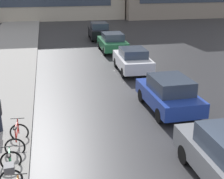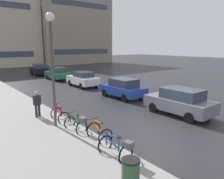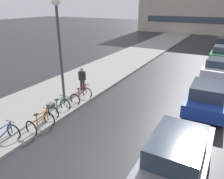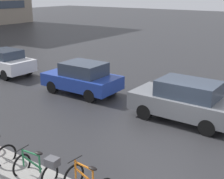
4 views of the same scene
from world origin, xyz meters
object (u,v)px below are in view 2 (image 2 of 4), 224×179
Objects in this scene: bicycle_farthest at (60,115)px; car_black at (40,70)px; bicycle_nearest at (118,147)px; car_green at (58,74)px; bicycle_second at (99,133)px; car_white at (83,79)px; pedestrian at (37,103)px; streetlamp at (52,52)px; trash_bin at (130,174)px; car_blue at (123,88)px; car_grey at (180,102)px; bicycle_third at (77,123)px.

car_black is (6.42, 20.15, 0.43)m from bicycle_farthest.
car_green is at bearing 71.25° from bicycle_nearest.
car_white reaches higher than bicycle_second.
bicycle_second is at bearing -109.30° from car_green.
pedestrian is 0.29× the size of streetlamp.
streetlamp reaches higher than trash_bin.
car_black is at bearing 69.08° from pedestrian.
car_white is 1.03× the size of car_black.
car_white is (0.02, 6.38, -0.02)m from car_blue.
car_grey is at bearing -28.64° from bicycle_farthest.
bicycle_second is 0.28× the size of car_green.
streetlamp reaches higher than car_black.
trash_bin is at bearing -105.32° from car_black.
pedestrian reaches higher than bicycle_farthest.
car_green reaches higher than bicycle_farthest.
pedestrian reaches higher than car_blue.
car_black reaches higher than car_blue.
car_black is at bearing 91.50° from car_green.
car_black is 20.24m from pedestrian.
car_grey reaches higher than pedestrian.
bicycle_second is 3.49m from bicycle_farthest.
car_white is 1.01× the size of car_green.
car_blue reaches higher than bicycle_nearest.
bicycle_farthest is (-0.26, 3.48, -0.01)m from bicycle_second.
bicycle_third is at bearing -122.26° from car_white.
streetlamp reaches higher than bicycle_third.
car_green is (6.31, 18.02, 0.38)m from bicycle_second.
car_grey is 1.05× the size of car_green.
trash_bin is at bearing -100.99° from bicycle_third.
trash_bin reaches higher than bicycle_third.
trash_bin is at bearing -130.12° from car_blue.
bicycle_nearest is at bearing 62.43° from trash_bin.
bicycle_nearest is 0.35× the size of car_grey.
bicycle_farthest is at bearing -114.31° from car_green.
car_blue reaches higher than bicycle_third.
streetlamp is (-7.19, -15.33, 3.13)m from car_green.
car_white is 6.00m from car_green.
bicycle_nearest is 10.05m from car_blue.
bicycle_farthest is (0.15, 5.26, -0.10)m from bicycle_nearest.
trash_bin is (-0.34, -6.04, -3.42)m from streetlamp.
bicycle_farthest is 6.90m from trash_bin.
pedestrian reaches higher than trash_bin.
car_white is 0.70× the size of streetlamp.
bicycle_third reaches higher than bicycle_second.
car_grey is at bearing 24.68° from trash_bin.
car_blue is at bearing -89.81° from car_green.
bicycle_third is 3.69m from streetlamp.
car_grey is 1.06× the size of car_blue.
trash_bin is (-0.16, -8.07, -0.45)m from pedestrian.
bicycle_second is 0.28× the size of car_white.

